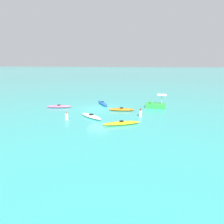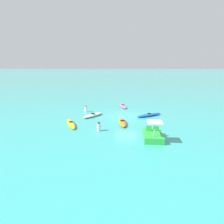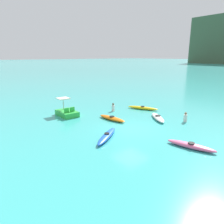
{
  "view_description": "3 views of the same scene",
  "coord_description": "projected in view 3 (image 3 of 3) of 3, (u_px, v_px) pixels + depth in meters",
  "views": [
    {
      "loc": [
        -6.44,
        21.11,
        5.31
      ],
      "look_at": [
        -2.15,
        1.94,
        0.2
      ],
      "focal_mm": 29.81,
      "sensor_mm": 36.0,
      "label": 1
    },
    {
      "loc": [
        -21.17,
        -0.1,
        5.79
      ],
      "look_at": [
        -0.81,
        1.63,
        0.68
      ],
      "focal_mm": 30.03,
      "sensor_mm": 36.0,
      "label": 2
    },
    {
      "loc": [
        11.21,
        -11.1,
        5.77
      ],
      "look_at": [
        -2.92,
        0.39,
        0.76
      ],
      "focal_mm": 33.15,
      "sensor_mm": 36.0,
      "label": 3
    }
  ],
  "objects": [
    {
      "name": "kayak_pink",
      "position": [
        191.0,
        146.0,
        13.27
      ],
      "size": [
        3.16,
        1.41,
        0.37
      ],
      "color": "pink",
      "rests_on": "ground_plane"
    },
    {
      "name": "ground_plane",
      "position": [
        131.0,
        129.0,
        16.67
      ],
      "size": [
        600.0,
        600.0,
        0.0
      ],
      "primitive_type": "plane",
      "color": "#38ADA8"
    },
    {
      "name": "person_near_shore",
      "position": [
        185.0,
        118.0,
        18.49
      ],
      "size": [
        0.35,
        0.35,
        0.88
      ],
      "color": "silver",
      "rests_on": "ground_plane"
    },
    {
      "name": "kayak_yellow",
      "position": [
        143.0,
        108.0,
        22.81
      ],
      "size": [
        3.33,
        2.05,
        0.37
      ],
      "color": "yellow",
      "rests_on": "ground_plane"
    },
    {
      "name": "kayak_white",
      "position": [
        158.0,
        117.0,
        19.31
      ],
      "size": [
        2.95,
        2.34,
        0.37
      ],
      "color": "white",
      "rests_on": "ground_plane"
    },
    {
      "name": "kayak_orange",
      "position": [
        112.0,
        118.0,
        19.04
      ],
      "size": [
        3.09,
        1.09,
        0.37
      ],
      "color": "orange",
      "rests_on": "ground_plane"
    },
    {
      "name": "pedal_boat_green",
      "position": [
        67.0,
        112.0,
        20.35
      ],
      "size": [
        2.47,
        1.53,
        1.68
      ],
      "color": "green",
      "rests_on": "ground_plane"
    },
    {
      "name": "person_by_kayaks",
      "position": [
        113.0,
        108.0,
        21.99
      ],
      "size": [
        0.34,
        0.34,
        0.88
      ],
      "color": "silver",
      "rests_on": "ground_plane"
    },
    {
      "name": "kayak_blue",
      "position": [
        107.0,
        136.0,
        14.9
      ],
      "size": [
        2.42,
        3.26,
        0.37
      ],
      "color": "blue",
      "rests_on": "ground_plane"
    }
  ]
}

